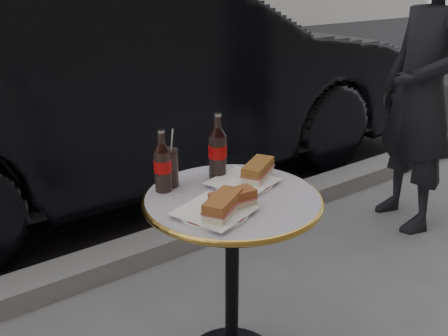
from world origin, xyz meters
TOP-DOWN VIEW (x-y plane):
  - curb at (0.00, 0.90)m, footprint 40.00×0.20m
  - bistro_table at (0.00, 0.00)m, footprint 0.62×0.62m
  - plate_left at (-0.13, -0.08)m, footprint 0.25×0.25m
  - plate_right at (0.09, 0.06)m, footprint 0.24×0.24m
  - sandwich_left_a at (-0.12, -0.11)m, footprint 0.18×0.15m
  - sandwich_left_b at (-0.07, -0.09)m, footprint 0.15×0.08m
  - sandwich_right at (0.15, 0.05)m, footprint 0.18×0.15m
  - cola_bottle_left at (-0.17, 0.18)m, footprint 0.07×0.07m
  - cola_bottle_right at (0.06, 0.17)m, footprint 0.09×0.09m
  - cola_glass at (-0.13, 0.21)m, footprint 0.09×0.09m
  - parked_car at (0.59, 1.91)m, footprint 1.57×4.46m
  - pedestrian at (1.60, 0.35)m, footprint 0.54×0.67m

SIDE VIEW (x-z plane):
  - curb at x=0.00m, z-range -0.01..0.11m
  - bistro_table at x=0.00m, z-range 0.00..0.73m
  - parked_car at x=0.59m, z-range 0.00..1.46m
  - plate_right at x=0.09m, z-range 0.73..0.74m
  - plate_left at x=-0.13m, z-range 0.73..0.74m
  - sandwich_left_b at x=-0.07m, z-range 0.74..0.80m
  - sandwich_left_a at x=-0.12m, z-range 0.74..0.80m
  - sandwich_right at x=0.15m, z-range 0.74..0.80m
  - pedestrian at x=1.60m, z-range 0.00..1.60m
  - cola_glass at x=-0.13m, z-range 0.73..0.87m
  - cola_bottle_left at x=-0.17m, z-range 0.73..0.96m
  - cola_bottle_right at x=0.06m, z-range 0.73..0.98m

